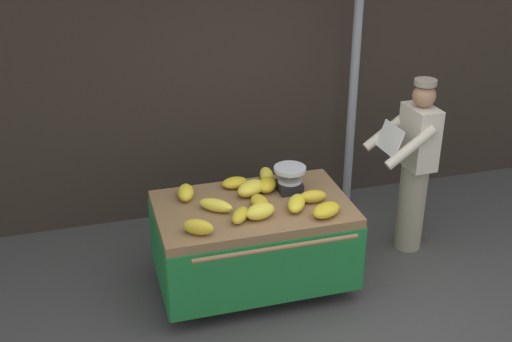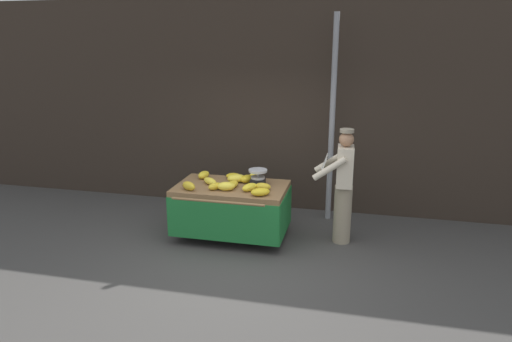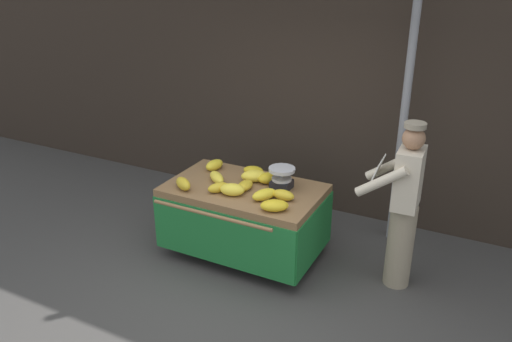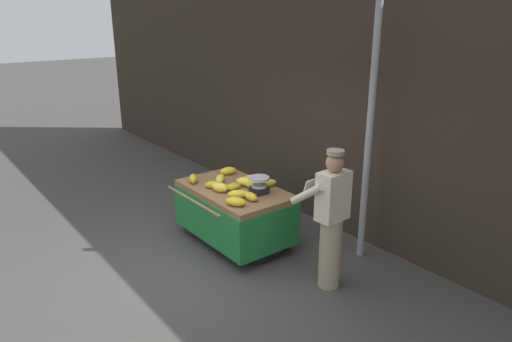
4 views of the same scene
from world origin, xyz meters
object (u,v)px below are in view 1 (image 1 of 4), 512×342
(vendor_person, at_px, (414,166))
(banana_bunch_12, at_px, (260,211))
(street_pole, at_px, (355,59))
(banana_bunch_0, at_px, (251,188))
(banana_bunch_2, at_px, (186,192))
(banana_bunch_4, at_px, (313,196))
(banana_bunch_6, at_px, (267,175))
(banana_bunch_5, at_px, (235,183))
(banana_bunch_10, at_px, (198,227))
(banana_bunch_3, at_px, (326,210))
(banana_cart, at_px, (253,228))
(banana_bunch_7, at_px, (267,185))
(banana_bunch_9, at_px, (216,205))
(banana_bunch_8, at_px, (296,203))
(banana_bunch_11, at_px, (240,215))
(banana_bunch_1, at_px, (260,202))
(weighing_scale, at_px, (289,179))

(vendor_person, bearing_deg, banana_bunch_12, -164.32)
(street_pole, bearing_deg, banana_bunch_12, -135.29)
(banana_bunch_0, height_order, banana_bunch_2, banana_bunch_0)
(banana_bunch_2, bearing_deg, banana_bunch_4, -19.02)
(banana_bunch_4, xyz_separation_m, banana_bunch_12, (-0.51, -0.14, 0.01))
(banana_bunch_4, relative_size, banana_bunch_6, 0.86)
(banana_bunch_0, bearing_deg, banana_bunch_6, 47.15)
(banana_bunch_0, distance_m, banana_bunch_5, 0.20)
(banana_bunch_10, xyz_separation_m, vendor_person, (2.16, 0.57, -0.02))
(banana_bunch_3, bearing_deg, banana_bunch_2, 149.80)
(banana_cart, bearing_deg, banana_bunch_4, -10.21)
(banana_bunch_6, height_order, banana_bunch_12, banana_bunch_12)
(banana_bunch_4, relative_size, banana_bunch_10, 0.94)
(banana_bunch_0, bearing_deg, banana_bunch_2, 171.45)
(banana_bunch_2, relative_size, banana_bunch_7, 1.05)
(banana_bunch_4, bearing_deg, banana_bunch_9, 174.83)
(street_pole, relative_size, banana_cart, 2.00)
(banana_bunch_8, xyz_separation_m, banana_bunch_11, (-0.50, -0.06, -0.00))
(vendor_person, bearing_deg, banana_bunch_3, -152.59)
(banana_bunch_4, xyz_separation_m, banana_bunch_10, (-1.04, -0.25, 0.01))
(street_pole, relative_size, banana_bunch_11, 14.10)
(banana_bunch_9, bearing_deg, banana_bunch_10, -123.38)
(banana_bunch_8, bearing_deg, banana_bunch_4, 24.88)
(banana_bunch_1, relative_size, banana_bunch_9, 0.81)
(banana_bunch_10, bearing_deg, banana_bunch_11, 16.51)
(street_pole, relative_size, banana_bunch_2, 13.43)
(weighing_scale, height_order, banana_bunch_3, weighing_scale)
(banana_bunch_5, xyz_separation_m, banana_bunch_8, (0.40, -0.53, 0.01))
(banana_bunch_8, xyz_separation_m, banana_bunch_12, (-0.33, -0.06, 0.01))
(banana_bunch_4, bearing_deg, banana_bunch_0, 150.10)
(banana_bunch_0, xyz_separation_m, banana_bunch_6, (0.21, 0.23, -0.01))
(banana_bunch_5, bearing_deg, banana_bunch_12, -83.92)
(banana_bunch_10, bearing_deg, vendor_person, 14.65)
(banana_cart, bearing_deg, banana_bunch_2, 153.37)
(banana_bunch_3, xyz_separation_m, banana_bunch_11, (-0.70, 0.11, -0.00))
(banana_bunch_0, height_order, banana_bunch_9, banana_bunch_0)
(banana_bunch_8, bearing_deg, banana_bunch_9, 166.60)
(street_pole, height_order, banana_bunch_8, street_pole)
(banana_bunch_9, relative_size, banana_bunch_12, 1.17)
(banana_bunch_2, bearing_deg, street_pole, 24.58)
(banana_bunch_7, bearing_deg, banana_bunch_1, -118.16)
(banana_bunch_1, bearing_deg, banana_bunch_4, -4.59)
(weighing_scale, bearing_deg, banana_bunch_6, 116.46)
(banana_bunch_5, relative_size, banana_bunch_12, 0.90)
(banana_bunch_11, xyz_separation_m, banana_bunch_12, (0.17, -0.00, 0.01))
(banana_bunch_0, distance_m, banana_bunch_10, 0.77)
(weighing_scale, relative_size, banana_bunch_7, 1.19)
(banana_bunch_0, xyz_separation_m, banana_bunch_2, (-0.56, 0.08, -0.00))
(weighing_scale, height_order, banana_bunch_12, weighing_scale)
(banana_bunch_12, bearing_deg, banana_bunch_6, 68.79)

